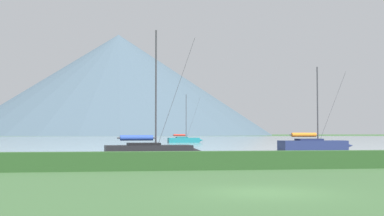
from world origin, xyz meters
name	(u,v)px	position (x,y,z in m)	size (l,w,h in m)	color
ground_plane	(265,193)	(0.00, 0.00, 0.00)	(1000.00, 1000.00, 0.00)	#385B33
harbor_water	(129,139)	(0.00, 137.00, 0.00)	(320.00, 246.00, 0.00)	#8C9EA3
hedge_line	(206,160)	(0.00, 11.00, 0.49)	(80.00, 1.20, 0.98)	#284C23
sailboat_slip_0	(150,150)	(-2.12, 23.21, 0.63)	(7.61, 2.74, 9.82)	black
sailboat_slip_5	(184,140)	(9.06, 85.68, 0.59)	(7.05, 2.43, 9.44)	#19707A
sailboat_slip_7	(314,145)	(16.48, 37.39, 0.68)	(8.32, 2.77, 9.08)	navy
distant_hill_central_peak	(118,85)	(-0.07, 378.83, 37.38)	(226.83, 226.83, 74.76)	#425666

